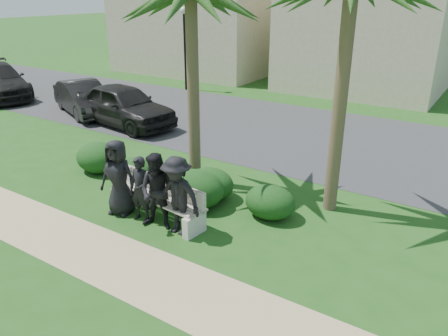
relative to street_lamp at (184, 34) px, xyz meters
The scene contains 18 objects.
ground 15.29m from the street_lamp, 53.13° to the right, with size 160.00×160.00×0.00m, color #1F4F16.
footpath 16.74m from the street_lamp, 56.89° to the right, with size 30.00×1.60×0.01m, color tan.
asphalt_street 10.28m from the street_lamp, 23.96° to the right, with size 160.00×8.00×0.01m, color #2D2D30.
stucco_bldg_left 6.75m from the street_lamp, 116.57° to the left, with size 10.40×8.40×7.30m.
stucco_bldg_right 10.03m from the street_lamp, 36.87° to the left, with size 8.40×8.40×7.30m.
street_lamp is the anchor object (origin of this frame).
park_bench 14.75m from the street_lamp, 55.03° to the right, with size 2.72×0.89×0.93m.
man_a 14.45m from the street_lamp, 58.72° to the right, with size 0.91×0.59×1.87m, color black.
man_b 14.80m from the street_lamp, 56.41° to the right, with size 0.57×0.38×1.58m, color black.
man_c 15.18m from the street_lamp, 54.65° to the right, with size 0.87×0.68×1.80m, color black.
man_d 15.42m from the street_lamp, 52.99° to the right, with size 1.18×0.68×1.82m, color black.
hedge_a 12.02m from the street_lamp, 65.21° to the right, with size 1.41×1.16×0.92m, color black.
hedge_b 12.92m from the street_lamp, 58.87° to the right, with size 1.25×1.03×0.81m, color black.
hedge_c 13.83m from the street_lamp, 49.70° to the right, with size 1.29×1.07×0.84m, color black.
hedge_d 14.17m from the street_lamp, 51.22° to the right, with size 1.46×1.21×0.95m, color black.
hedge_e 15.06m from the street_lamp, 44.57° to the right, with size 1.24×1.03×0.81m, color black.
car_a 7.37m from the street_lamp, 72.85° to the right, with size 1.93×4.81×1.64m, color black.
car_b 6.84m from the street_lamp, 95.96° to the right, with size 1.50×4.29×1.41m, color black.
Camera 1 is at (5.74, -6.84, 5.07)m, focal length 35.00 mm.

